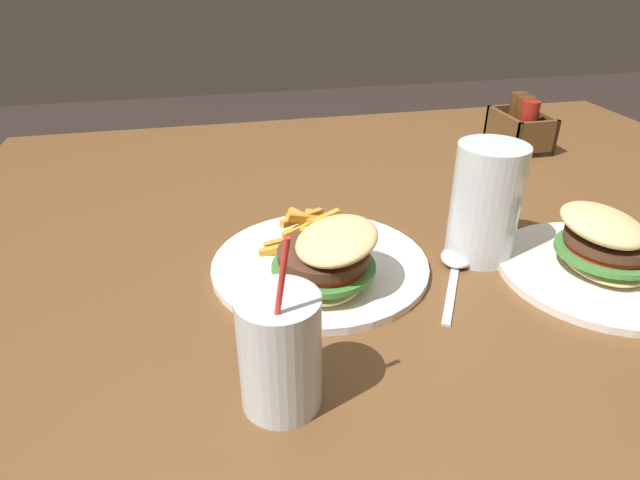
# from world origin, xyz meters

# --- Properties ---
(dining_table) EXTENTS (1.29, 1.41, 0.75)m
(dining_table) POSITION_xyz_m (0.00, 0.00, 0.64)
(dining_table) COLOR brown
(dining_table) RESTS_ON ground_plane
(meal_plate_near) EXTENTS (0.28, 0.28, 0.09)m
(meal_plate_near) POSITION_xyz_m (0.04, -0.16, 0.78)
(meal_plate_near) COLOR white
(meal_plate_near) RESTS_ON dining_table
(beer_glass) EXTENTS (0.09, 0.09, 0.15)m
(beer_glass) POSITION_xyz_m (0.03, 0.05, 0.82)
(beer_glass) COLOR silver
(beer_glass) RESTS_ON dining_table
(juice_glass) EXTENTS (0.07, 0.07, 0.18)m
(juice_glass) POSITION_xyz_m (0.23, -0.25, 0.81)
(juice_glass) COLOR silver
(juice_glass) RESTS_ON dining_table
(spoon) EXTENTS (0.16, 0.11, 0.01)m
(spoon) POSITION_xyz_m (0.05, 0.01, 0.76)
(spoon) COLOR silver
(spoon) RESTS_ON dining_table
(meal_plate_far) EXTENTS (0.25, 0.25, 0.09)m
(meal_plate_far) POSITION_xyz_m (0.11, 0.18, 0.78)
(meal_plate_far) COLOR white
(meal_plate_far) RESTS_ON dining_table
(condiment_caddy) EXTENTS (0.13, 0.09, 0.10)m
(condiment_caddy) POSITION_xyz_m (-0.35, 0.33, 0.79)
(condiment_caddy) COLOR brown
(condiment_caddy) RESTS_ON dining_table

